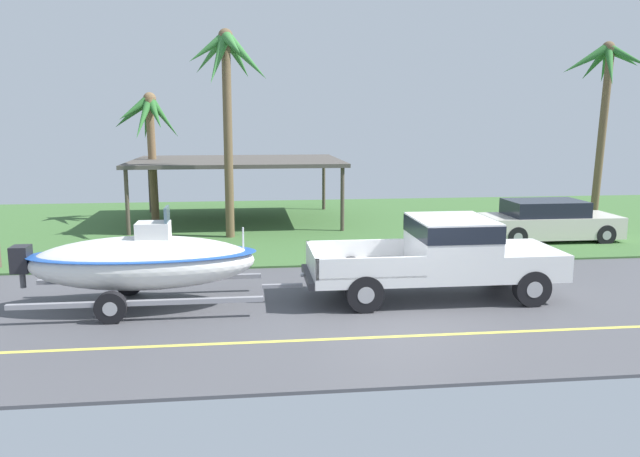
{
  "coord_description": "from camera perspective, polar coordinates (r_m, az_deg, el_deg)",
  "views": [
    {
      "loc": [
        -3.28,
        -12.93,
        4.07
      ],
      "look_at": [
        -1.56,
        1.58,
        1.5
      ],
      "focal_mm": 35.52,
      "sensor_mm": 36.0,
      "label": 1
    }
  ],
  "objects": [
    {
      "name": "boat_on_trailer",
      "position": [
        14.16,
        -15.72,
        -2.91
      ],
      "size": [
        6.12,
        2.3,
        2.2
      ],
      "color": "gray",
      "rests_on": "ground"
    },
    {
      "name": "carport_awning",
      "position": [
        24.96,
        -7.49,
        5.96
      ],
      "size": [
        7.99,
        5.92,
        2.47
      ],
      "color": "#4C4238",
      "rests_on": "ground"
    },
    {
      "name": "parked_sedan_near",
      "position": [
        22.34,
        19.9,
        0.61
      ],
      "size": [
        4.4,
        1.83,
        1.38
      ],
      "color": "beige",
      "rests_on": "ground"
    },
    {
      "name": "palm_tree_near_right",
      "position": [
        27.08,
        24.31,
        11.97
      ],
      "size": [
        3.26,
        3.31,
        6.93
      ],
      "color": "brown",
      "rests_on": "ground"
    },
    {
      "name": "palm_tree_mid",
      "position": [
        21.52,
        -8.32,
        13.41
      ],
      "size": [
        2.8,
        3.06,
        6.93
      ],
      "color": "brown",
      "rests_on": "ground"
    },
    {
      "name": "pickup_truck_towing",
      "position": [
        14.7,
        11.57,
        -2.18
      ],
      "size": [
        5.88,
        2.1,
        1.84
      ],
      "color": "silver",
      "rests_on": "ground"
    },
    {
      "name": "ground",
      "position": [
        21.95,
        1.97,
        -0.76
      ],
      "size": [
        36.0,
        22.0,
        0.11
      ],
      "color": "#4C4C51"
    },
    {
      "name": "palm_tree_near_left",
      "position": [
        25.66,
        -15.21,
        9.12
      ],
      "size": [
        2.71,
        2.92,
        5.04
      ],
      "color": "brown",
      "rests_on": "ground"
    }
  ]
}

